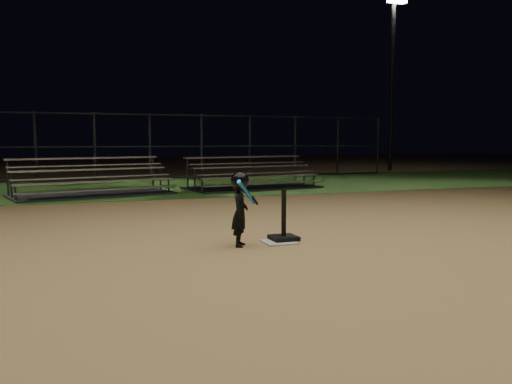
# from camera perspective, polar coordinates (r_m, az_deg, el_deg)

# --- Properties ---
(ground) EXTENTS (80.00, 80.00, 0.00)m
(ground) POSITION_cam_1_polar(r_m,az_deg,el_deg) (7.58, 2.54, -5.61)
(ground) COLOR tan
(ground) RESTS_ON ground
(grass_strip) EXTENTS (60.00, 8.00, 0.01)m
(grass_strip) POSITION_cam_1_polar(r_m,az_deg,el_deg) (17.18, -10.11, 0.68)
(grass_strip) COLOR #274C18
(grass_strip) RESTS_ON ground
(home_plate) EXTENTS (0.45, 0.45, 0.02)m
(home_plate) POSITION_cam_1_polar(r_m,az_deg,el_deg) (7.58, 2.55, -5.52)
(home_plate) COLOR beige
(home_plate) RESTS_ON ground
(batting_tee) EXTENTS (0.38, 0.38, 0.76)m
(batting_tee) POSITION_cam_1_polar(r_m,az_deg,el_deg) (7.66, 3.06, -4.26)
(batting_tee) COLOR black
(batting_tee) RESTS_ON home_plate
(child_batter) EXTENTS (0.46, 0.56, 1.06)m
(child_batter) POSITION_cam_1_polar(r_m,az_deg,el_deg) (7.25, -1.77, -1.62)
(child_batter) COLOR black
(child_batter) RESTS_ON ground
(bleacher_left) EXTENTS (4.49, 2.94, 1.01)m
(bleacher_left) POSITION_cam_1_polar(r_m,az_deg,el_deg) (14.64, -17.57, 0.44)
(bleacher_left) COLOR silver
(bleacher_left) RESTS_ON ground
(bleacher_right) EXTENTS (4.27, 2.59, 0.98)m
(bleacher_right) POSITION_cam_1_polar(r_m,az_deg,el_deg) (15.94, -0.32, 1.10)
(bleacher_right) COLOR #A4A5A9
(bleacher_right) RESTS_ON ground
(backstop_fence) EXTENTS (20.08, 0.08, 2.50)m
(backstop_fence) POSITION_cam_1_polar(r_m,az_deg,el_deg) (20.08, -11.59, 4.93)
(backstop_fence) COLOR #38383D
(backstop_fence) RESTS_ON ground
(light_pole_right) EXTENTS (0.90, 0.53, 8.30)m
(light_pole_right) POSITION_cam_1_polar(r_m,az_deg,el_deg) (26.60, 14.84, 13.01)
(light_pole_right) COLOR #2D2D30
(light_pole_right) RESTS_ON ground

